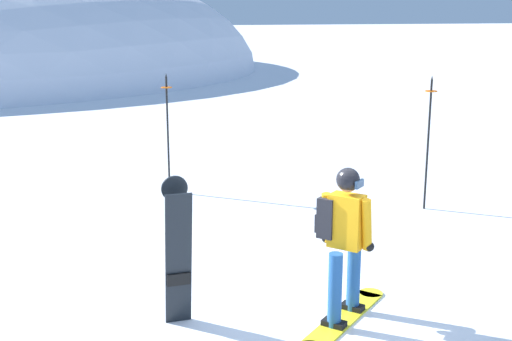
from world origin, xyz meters
name	(u,v)px	position (x,y,z in m)	size (l,w,h in m)	color
ground_plane	(335,322)	(0.00, 0.00, 0.00)	(300.00, 300.00, 0.00)	white
snowboarder_main	(343,240)	(0.10, 0.05, 0.92)	(1.47, 1.29, 1.71)	yellow
spare_snowboard	(178,252)	(-1.63, 0.44, 0.83)	(0.28, 0.27, 1.64)	black
piste_marker_near	(428,135)	(3.20, 3.46, 1.29)	(0.20, 0.20, 2.28)	black
piste_marker_far	(168,126)	(-0.77, 5.82, 1.26)	(0.20, 0.20, 2.22)	black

